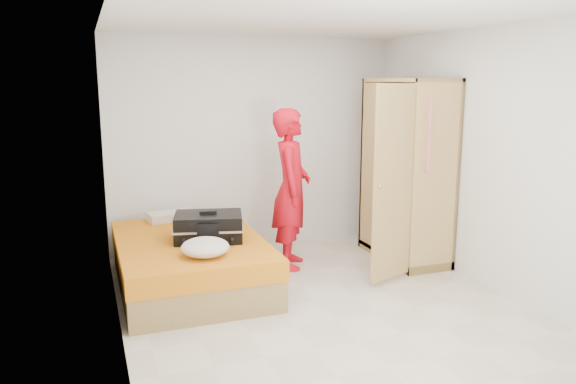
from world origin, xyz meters
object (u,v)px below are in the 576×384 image
object	(u,v)px
suitcase	(209,227)
round_cushion	(205,247)
wardrobe	(405,176)
bed	(190,262)
person	(291,189)

from	to	relation	value
suitcase	round_cushion	distance (m)	0.55
wardrobe	round_cushion	bearing A→B (deg)	-165.78
suitcase	round_cushion	world-z (taller)	suitcase
wardrobe	suitcase	size ratio (longest dim) A/B	2.69
round_cushion	wardrobe	bearing A→B (deg)	14.22
suitcase	round_cushion	xyz separation A→B (m)	(-0.15, -0.52, -0.05)
round_cushion	bed	bearing A→B (deg)	93.13
bed	wardrobe	bearing A→B (deg)	0.23
bed	person	world-z (taller)	person
suitcase	person	bearing A→B (deg)	31.80
suitcase	bed	bearing A→B (deg)	166.43
bed	person	distance (m)	1.38
bed	round_cushion	size ratio (longest dim) A/B	4.57
wardrobe	person	world-z (taller)	wardrobe
round_cushion	suitcase	bearing A→B (deg)	74.50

